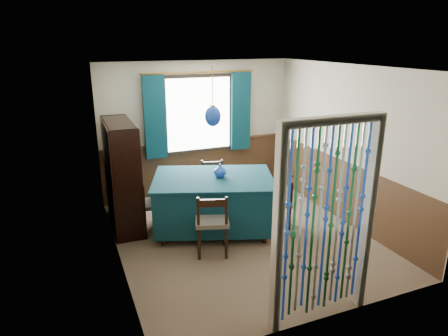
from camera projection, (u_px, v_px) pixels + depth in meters
name	position (u px, v px, depth m)	size (l,w,h in m)	color
floor	(242.00, 237.00, 6.03)	(4.00, 4.00, 0.00)	brown
ceiling	(245.00, 67.00, 5.26)	(4.00, 4.00, 0.00)	silver
wall_back	(198.00, 130.00, 7.41)	(3.60, 3.60, 0.00)	#BAB098
wall_front	(330.00, 211.00, 3.88)	(3.60, 3.60, 0.00)	#BAB098
wall_left	(113.00, 173.00, 5.00)	(4.00, 4.00, 0.00)	#BAB098
wall_right	(347.00, 146.00, 6.30)	(4.00, 4.00, 0.00)	#BAB098
wainscot_back	(199.00, 168.00, 7.62)	(3.60, 3.60, 0.00)	#462D1A
wainscot_front	(323.00, 277.00, 4.13)	(3.60, 3.60, 0.00)	#462D1A
wainscot_left	(119.00, 227.00, 5.23)	(4.00, 4.00, 0.00)	#462D1A
wainscot_right	(342.00, 190.00, 6.52)	(4.00, 4.00, 0.00)	#462D1A
window	(199.00, 114.00, 7.27)	(1.32, 0.12, 1.42)	black
doorway	(325.00, 227.00, 4.00)	(1.16, 0.12, 2.18)	silver
dining_table	(213.00, 200.00, 6.13)	(2.10, 1.77, 0.87)	#0C3340
chair_near	(212.00, 222.00, 5.42)	(0.56, 0.55, 0.91)	black
chair_far	(213.00, 184.00, 6.90)	(0.52, 0.51, 0.85)	black
chair_left	(142.00, 205.00, 6.09)	(0.42, 0.44, 0.83)	black
chair_right	(282.00, 202.00, 6.19)	(0.55, 0.56, 0.84)	black
sideboard	(123.00, 190.00, 6.28)	(0.47, 1.29, 1.68)	black
pendant_lamp	(213.00, 116.00, 5.72)	(0.24, 0.24, 0.85)	olive
vase_table	(220.00, 171.00, 6.02)	(0.18, 0.18, 0.19)	#163C98
bowl_shelf	(126.00, 157.00, 5.93)	(0.21, 0.21, 0.05)	beige
vase_sideboard	(123.00, 166.00, 6.38)	(0.16, 0.16, 0.17)	beige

